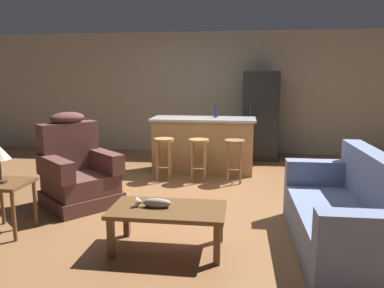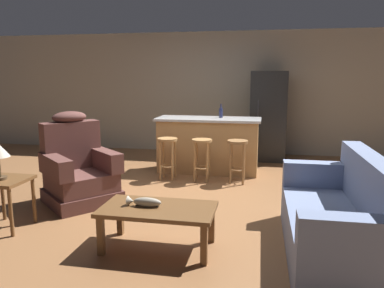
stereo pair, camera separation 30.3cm
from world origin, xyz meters
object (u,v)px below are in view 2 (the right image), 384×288
object	(u,v)px
kitchen_island	(208,145)
bar_stool_middle	(202,152)
couch	(341,221)
recliner_near_lamp	(78,171)
refrigerator	(268,116)
coffee_table	(158,213)
bottle_tall_green	(221,112)
bar_stool_right	(237,154)
bar_stool_left	(168,151)
end_table	(5,188)
fish_figurine	(144,202)

from	to	relation	value
kitchen_island	bar_stool_middle	bearing A→B (deg)	-90.65
couch	kitchen_island	distance (m)	3.35
couch	recliner_near_lamp	size ratio (longest dim) A/B	1.59
kitchen_island	refrigerator	world-z (taller)	refrigerator
recliner_near_lamp	refrigerator	distance (m)	4.02
bar_stool_middle	refrigerator	distance (m)	2.14
coffee_table	bottle_tall_green	world-z (taller)	bottle_tall_green
couch	bar_stool_right	distance (m)	2.53
refrigerator	couch	bearing A→B (deg)	-80.80
bar_stool_left	refrigerator	world-z (taller)	refrigerator
couch	kitchen_island	bearing A→B (deg)	-60.49
coffee_table	bar_stool_left	world-z (taller)	bar_stool_left
recliner_near_lamp	end_table	size ratio (longest dim) A/B	2.14
kitchen_island	refrigerator	distance (m)	1.63
coffee_table	kitchen_island	size ratio (longest dim) A/B	0.61
bar_stool_middle	bottle_tall_green	size ratio (longest dim) A/B	2.84
bar_stool_left	bottle_tall_green	xyz separation A→B (m)	(0.78, 0.72, 0.57)
coffee_table	bar_stool_middle	world-z (taller)	bar_stool_middle
kitchen_island	bar_stool_middle	distance (m)	0.63
recliner_near_lamp	bar_stool_left	xyz separation A→B (m)	(0.89, 1.30, 0.05)
end_table	bar_stool_left	size ratio (longest dim) A/B	0.82
bar_stool_left	bottle_tall_green	world-z (taller)	bottle_tall_green
couch	bar_stool_middle	size ratio (longest dim) A/B	2.81
bar_stool_middle	bar_stool_right	xyz separation A→B (m)	(0.56, 0.00, 0.00)
fish_figurine	refrigerator	size ratio (longest dim) A/B	0.19
fish_figurine	kitchen_island	size ratio (longest dim) A/B	0.19
end_table	bottle_tall_green	bearing A→B (deg)	56.05
fish_figurine	couch	distance (m)	1.86
recliner_near_lamp	bar_stool_middle	size ratio (longest dim) A/B	1.76
bottle_tall_green	bar_stool_left	bearing A→B (deg)	-137.29
coffee_table	couch	distance (m)	1.72
end_table	coffee_table	bearing A→B (deg)	-5.35
fish_figurine	bar_stool_right	world-z (taller)	bar_stool_right
coffee_table	fish_figurine	size ratio (longest dim) A/B	3.24
recliner_near_lamp	kitchen_island	bearing A→B (deg)	93.82
bar_stool_left	bar_stool_right	distance (m)	1.13
end_table	bar_stool_left	bearing A→B (deg)	61.45
bar_stool_middle	couch	bearing A→B (deg)	-53.29
couch	bar_stool_left	world-z (taller)	couch
couch	bar_stool_middle	xyz separation A→B (m)	(-1.69, 2.27, 0.13)
fish_figurine	bar_stool_middle	distance (m)	2.45
coffee_table	bottle_tall_green	bearing A→B (deg)	85.82
recliner_near_lamp	bottle_tall_green	xyz separation A→B (m)	(1.66, 2.02, 0.62)
bar_stool_left	refrigerator	size ratio (longest dim) A/B	0.39
refrigerator	bar_stool_left	bearing A→B (deg)	-131.00
kitchen_island	bottle_tall_green	distance (m)	0.61
bottle_tall_green	recliner_near_lamp	bearing A→B (deg)	-129.51
end_table	bar_stool_middle	bearing A→B (deg)	51.63
end_table	kitchen_island	size ratio (longest dim) A/B	0.31
end_table	bottle_tall_green	distance (m)	3.66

